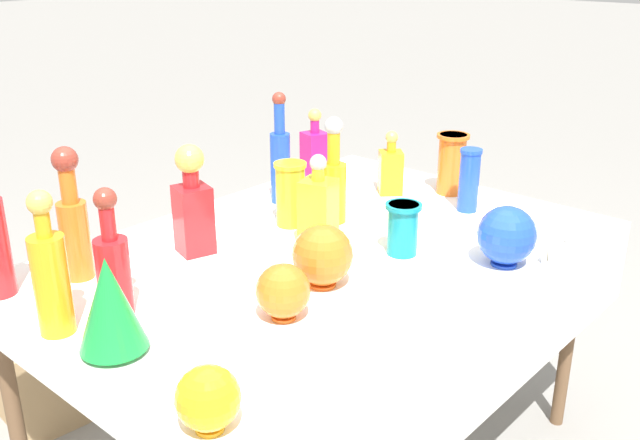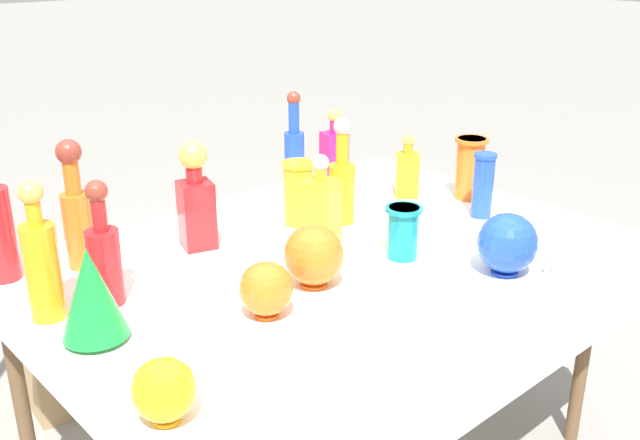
# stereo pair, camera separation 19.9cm
# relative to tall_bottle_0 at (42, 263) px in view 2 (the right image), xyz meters

# --- Properties ---
(display_table) EXTENTS (1.67, 1.14, 0.76)m
(display_table) POSITION_rel_tall_bottle_0_xyz_m (0.72, -0.18, -0.20)
(display_table) COLOR white
(display_table) RESTS_ON ground
(tall_bottle_0) EXTENTS (0.08, 0.08, 0.34)m
(tall_bottle_0) POSITION_rel_tall_bottle_0_xyz_m (0.00, 0.00, 0.00)
(tall_bottle_0) COLOR orange
(tall_bottle_0) RESTS_ON display_table
(tall_bottle_2) EXTENTS (0.08, 0.08, 0.36)m
(tall_bottle_2) POSITION_rel_tall_bottle_0_xyz_m (0.18, 0.22, 0.02)
(tall_bottle_2) COLOR orange
(tall_bottle_2) RESTS_ON display_table
(tall_bottle_3) EXTENTS (0.08, 0.08, 0.34)m
(tall_bottle_3) POSITION_rel_tall_bottle_0_xyz_m (0.94, -0.01, -0.01)
(tall_bottle_3) COLOR orange
(tall_bottle_3) RESTS_ON display_table
(tall_bottle_4) EXTENTS (0.07, 0.07, 0.38)m
(tall_bottle_4) POSITION_rel_tall_bottle_0_xyz_m (0.96, 0.24, 0.01)
(tall_bottle_4) COLOR blue
(tall_bottle_4) RESTS_ON display_table
(tall_bottle_5) EXTENTS (0.08, 0.08, 0.32)m
(tall_bottle_5) POSITION_rel_tall_bottle_0_xyz_m (0.14, -0.03, -0.02)
(tall_bottle_5) COLOR red
(tall_bottle_5) RESTS_ON display_table
(square_decanter_0) EXTENTS (0.12, 0.12, 0.27)m
(square_decanter_0) POSITION_rel_tall_bottle_0_xyz_m (0.77, -0.10, -0.03)
(square_decanter_0) COLOR yellow
(square_decanter_0) RESTS_ON display_table
(square_decanter_1) EXTENTS (0.10, 0.10, 0.27)m
(square_decanter_1) POSITION_rel_tall_bottle_0_xyz_m (1.20, 0.30, -0.03)
(square_decanter_1) COLOR #C61972
(square_decanter_1) RESTS_ON display_table
(square_decanter_2) EXTENTS (0.11, 0.11, 0.32)m
(square_decanter_2) POSITION_rel_tall_bottle_0_xyz_m (0.49, 0.12, 0.00)
(square_decanter_2) COLOR red
(square_decanter_2) RESTS_ON display_table
(square_decanter_3) EXTENTS (0.11, 0.11, 0.22)m
(square_decanter_3) POSITION_rel_tall_bottle_0_xyz_m (1.28, 0.01, -0.05)
(square_decanter_3) COLOR orange
(square_decanter_3) RESTS_ON display_table
(slender_vase_0) EXTENTS (0.10, 0.10, 0.20)m
(slender_vase_0) POSITION_rel_tall_bottle_0_xyz_m (0.83, 0.06, -0.03)
(slender_vase_0) COLOR yellow
(slender_vase_0) RESTS_ON display_table
(slender_vase_1) EXTENTS (0.10, 0.10, 0.15)m
(slender_vase_1) POSITION_rel_tall_bottle_0_xyz_m (0.87, -0.33, -0.06)
(slender_vase_1) COLOR teal
(slender_vase_1) RESTS_ON display_table
(slender_vase_2) EXTENTS (0.07, 0.07, 0.21)m
(slender_vase_2) POSITION_rel_tall_bottle_0_xyz_m (1.30, -0.28, -0.03)
(slender_vase_2) COLOR blue
(slender_vase_2) RESTS_ON display_table
(slender_vase_3) EXTENTS (0.11, 0.11, 0.21)m
(slender_vase_3) POSITION_rel_tall_bottle_0_xyz_m (1.42, -0.14, -0.03)
(slender_vase_3) COLOR orange
(slender_vase_3) RESTS_ON display_table
(fluted_vase_0) EXTENTS (0.15, 0.15, 0.22)m
(fluted_vase_0) POSITION_rel_tall_bottle_0_xyz_m (0.04, -0.17, -0.03)
(fluted_vase_0) COLOR #198C38
(fluted_vase_0) RESTS_ON display_table
(round_bowl_0) EXTENTS (0.16, 0.16, 0.16)m
(round_bowl_0) POSITION_rel_tall_bottle_0_xyz_m (0.57, -0.29, -0.06)
(round_bowl_0) COLOR orange
(round_bowl_0) RESTS_ON display_table
(round_bowl_1) EXTENTS (0.13, 0.13, 0.14)m
(round_bowl_1) POSITION_rel_tall_bottle_0_xyz_m (0.38, -0.34, -0.07)
(round_bowl_1) COLOR orange
(round_bowl_1) RESTS_ON display_table
(round_bowl_2) EXTENTS (0.16, 0.16, 0.17)m
(round_bowl_2) POSITION_rel_tall_bottle_0_xyz_m (1.00, -0.58, -0.05)
(round_bowl_2) COLOR blue
(round_bowl_2) RESTS_ON display_table
(round_bowl_3) EXTENTS (0.12, 0.12, 0.13)m
(round_bowl_3) POSITION_rel_tall_bottle_0_xyz_m (0.00, -0.53, -0.07)
(round_bowl_3) COLOR orange
(round_bowl_3) RESTS_ON display_table
(price_tag_left) EXTENTS (0.06, 0.02, 0.04)m
(price_tag_left) POSITION_rel_tall_bottle_0_xyz_m (1.12, -0.67, -0.12)
(price_tag_left) COLOR white
(price_tag_left) RESTS_ON display_table
(price_tag_center) EXTENTS (0.05, 0.02, 0.04)m
(price_tag_center) POSITION_rel_tall_bottle_0_xyz_m (1.10, -0.65, -0.12)
(price_tag_center) COLOR white
(price_tag_center) RESTS_ON display_table
(price_tag_right) EXTENTS (0.05, 0.02, 0.04)m
(price_tag_right) POSITION_rel_tall_bottle_0_xyz_m (1.27, -0.66, -0.12)
(price_tag_right) COLOR white
(price_tag_right) RESTS_ON display_table
(cardboard_box_behind_left) EXTENTS (0.47, 0.42, 0.42)m
(cardboard_box_behind_left) POSITION_rel_tall_bottle_0_xyz_m (0.37, 0.80, -0.73)
(cardboard_box_behind_left) COLOR tan
(cardboard_box_behind_left) RESTS_ON ground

